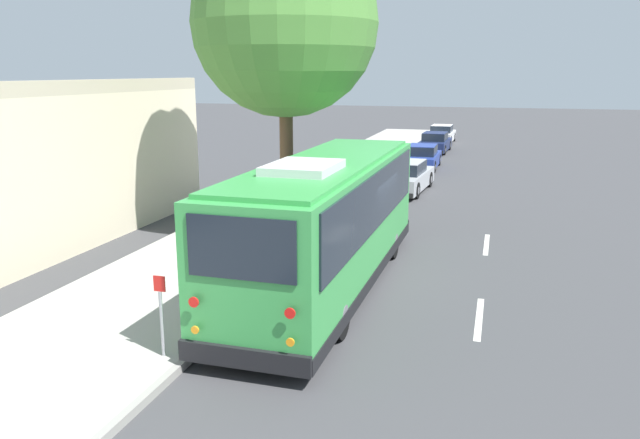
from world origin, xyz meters
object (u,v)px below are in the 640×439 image
object	(u,v)px
parked_sedan_silver	(405,177)
street_tree	(286,10)
fire_hydrant	(328,205)
sign_post_far	(209,288)
shuttle_bus	(327,218)
sign_post_near	(161,315)
parked_sedan_white	(442,135)
parked_sedan_blue	(422,158)
parked_sedan_navy	(435,143)

from	to	relation	value
parked_sedan_silver	street_tree	size ratio (longest dim) A/B	0.48
street_tree	fire_hydrant	xyz separation A→B (m)	(2.09, -0.73, -6.27)
parked_sedan_silver	sign_post_far	size ratio (longest dim) A/B	3.75
shuttle_bus	sign_post_far	xyz separation A→B (m)	(-2.80, 1.72, -0.94)
street_tree	sign_post_near	bearing A→B (deg)	-174.97
sign_post_far	parked_sedan_white	bearing A→B (deg)	-2.29
shuttle_bus	fire_hydrant	size ratio (longest dim) A/B	12.37
parked_sedan_silver	sign_post_far	world-z (taller)	sign_post_far
parked_sedan_blue	parked_sedan_navy	bearing A→B (deg)	0.32
parked_sedan_silver	fire_hydrant	distance (m)	6.39
street_tree	parked_sedan_blue	bearing A→B (deg)	-8.99
parked_sedan_blue	sign_post_far	size ratio (longest dim) A/B	3.44
parked_sedan_blue	parked_sedan_navy	size ratio (longest dim) A/B	1.00
parked_sedan_navy	parked_sedan_white	world-z (taller)	parked_sedan_white
sign_post_near	parked_sedan_navy	bearing A→B (deg)	-2.73
parked_sedan_navy	parked_sedan_white	size ratio (longest dim) A/B	1.01
sign_post_near	fire_hydrant	bearing A→B (deg)	0.44
parked_sedan_blue	sign_post_near	distance (m)	24.41
shuttle_bus	parked_sedan_blue	size ratio (longest dim) A/B	2.29
parked_sedan_silver	sign_post_far	xyz separation A→B (m)	(-15.65, 1.69, 0.16)
shuttle_bus	sign_post_near	distance (m)	5.03
parked_sedan_blue	sign_post_far	world-z (taller)	sign_post_far
parked_sedan_silver	parked_sedan_blue	world-z (taller)	parked_sedan_silver
shuttle_bus	parked_sedan_silver	bearing A→B (deg)	0.92
street_tree	fire_hydrant	size ratio (longest dim) A/B	12.22
fire_hydrant	parked_sedan_silver	bearing A→B (deg)	-16.17
parked_sedan_white	street_tree	bearing A→B (deg)	176.87
street_tree	shuttle_bus	bearing A→B (deg)	-151.30
parked_sedan_white	street_tree	size ratio (longest dim) A/B	0.44
shuttle_bus	street_tree	distance (m)	7.33
street_tree	parked_sedan_white	bearing A→B (deg)	-4.56
parked_sedan_white	fire_hydrant	bearing A→B (deg)	178.11
parked_sedan_blue	parked_sedan_white	world-z (taller)	parked_sedan_white
street_tree	sign_post_near	distance (m)	11.03
parked_sedan_white	sign_post_far	xyz separation A→B (m)	(-35.43, 1.42, 0.19)
street_tree	fire_hydrant	bearing A→B (deg)	-19.22
shuttle_bus	sign_post_near	size ratio (longest dim) A/B	6.76
parked_sedan_silver	street_tree	bearing A→B (deg)	167.18
shuttle_bus	parked_sedan_silver	distance (m)	12.90
shuttle_bus	parked_sedan_white	xyz separation A→B (m)	(32.63, 0.30, -1.13)
street_tree	sign_post_far	world-z (taller)	street_tree
shuttle_bus	sign_post_near	bearing A→B (deg)	160.58
street_tree	fire_hydrant	world-z (taller)	street_tree
parked_sedan_blue	parked_sedan_silver	bearing A→B (deg)	-179.14
parked_sedan_silver	fire_hydrant	bearing A→B (deg)	167.97
parked_sedan_blue	street_tree	world-z (taller)	street_tree
parked_sedan_blue	shuttle_bus	bearing A→B (deg)	-179.74
fire_hydrant	parked_sedan_blue	bearing A→B (deg)	-7.27
shuttle_bus	sign_post_far	world-z (taller)	shuttle_bus
parked_sedan_white	sign_post_far	distance (m)	35.46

